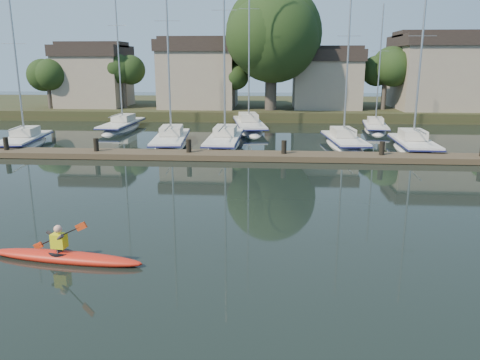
# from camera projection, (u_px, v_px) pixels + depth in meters

# --- Properties ---
(ground) EXTENTS (160.00, 160.00, 0.00)m
(ground) POSITION_uv_depth(u_px,v_px,m) (204.00, 241.00, 15.97)
(ground) COLOR black
(ground) RESTS_ON ground
(kayak) EXTENTS (5.07, 1.37, 1.61)m
(kayak) POSITION_uv_depth(u_px,v_px,m) (65.00, 255.00, 14.32)
(kayak) COLOR red
(kayak) RESTS_ON ground
(dock) EXTENTS (34.00, 2.00, 1.80)m
(dock) POSITION_uv_depth(u_px,v_px,m) (236.00, 156.00, 29.45)
(dock) COLOR #4E3F2C
(dock) RESTS_ON ground
(sailboat_0) EXTENTS (3.30, 8.15, 12.56)m
(sailboat_0) POSITION_uv_depth(u_px,v_px,m) (25.00, 148.00, 34.26)
(sailboat_0) COLOR white
(sailboat_0) RESTS_ON ground
(sailboat_1) EXTENTS (3.18, 9.40, 15.08)m
(sailboat_1) POSITION_uv_depth(u_px,v_px,m) (171.00, 147.00, 34.59)
(sailboat_1) COLOR white
(sailboat_1) RESTS_ON ground
(sailboat_2) EXTENTS (2.39, 9.82, 16.22)m
(sailboat_2) POSITION_uv_depth(u_px,v_px,m) (225.00, 147.00, 34.52)
(sailboat_2) COLOR white
(sailboat_2) RESTS_ON ground
(sailboat_3) EXTENTS (2.94, 8.45, 13.36)m
(sailboat_3) POSITION_uv_depth(u_px,v_px,m) (344.00, 148.00, 34.12)
(sailboat_3) COLOR white
(sailboat_3) RESTS_ON ground
(sailboat_4) EXTENTS (2.60, 7.90, 13.30)m
(sailboat_4) POSITION_uv_depth(u_px,v_px,m) (413.00, 153.00, 32.52)
(sailboat_4) COLOR white
(sailboat_4) RESTS_ON ground
(sailboat_5) EXTENTS (2.37, 9.41, 15.52)m
(sailboat_5) POSITION_uv_depth(u_px,v_px,m) (122.00, 131.00, 42.66)
(sailboat_5) COLOR white
(sailboat_5) RESTS_ON ground
(sailboat_6) EXTENTS (4.02, 11.42, 17.80)m
(sailboat_6) POSITION_uv_depth(u_px,v_px,m) (249.00, 131.00, 42.70)
(sailboat_6) COLOR white
(sailboat_6) RESTS_ON ground
(sailboat_7) EXTENTS (2.79, 7.56, 11.90)m
(sailboat_7) POSITION_uv_depth(u_px,v_px,m) (375.00, 132.00, 41.76)
(sailboat_7) COLOR white
(sailboat_7) RESTS_ON ground
(shore) EXTENTS (90.00, 25.25, 12.75)m
(shore) POSITION_uv_depth(u_px,v_px,m) (268.00, 86.00, 54.02)
(shore) COLOR #293319
(shore) RESTS_ON ground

